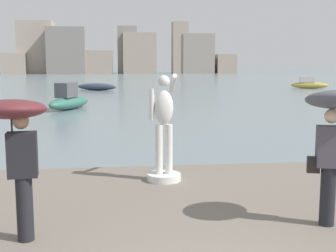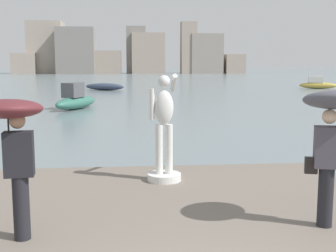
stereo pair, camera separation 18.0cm
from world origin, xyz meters
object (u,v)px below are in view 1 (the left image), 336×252
Objects in this scene: statue_white_figure at (164,137)px; boat_leftward at (69,100)px; boat_mid at (97,87)px; onlooker_left at (15,131)px; boat_rightward at (309,84)px.

statue_white_figure reaches higher than boat_leftward.
boat_mid is 18.96m from boat_leftward.
statue_white_figure is at bearing 51.80° from onlooker_left.
statue_white_figure is 18.90m from boat_leftward.
statue_white_figure is 0.53× the size of boat_rightward.
onlooker_left is 40.32m from boat_mid.
boat_mid is at bearing -178.07° from boat_rightward.
boat_rightward is at bearing 39.57° from boat_leftward.
statue_white_figure is 3.69m from onlooker_left.
statue_white_figure is 1.12× the size of onlooker_left.
boat_leftward is 30.96m from boat_rightward.
boat_mid is 1.09× the size of boat_rightward.
onlooker_left is at bearing -88.74° from boat_mid.
boat_rightward is (22.21, 41.06, -1.40)m from onlooker_left.
onlooker_left is 46.70m from boat_rightward.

